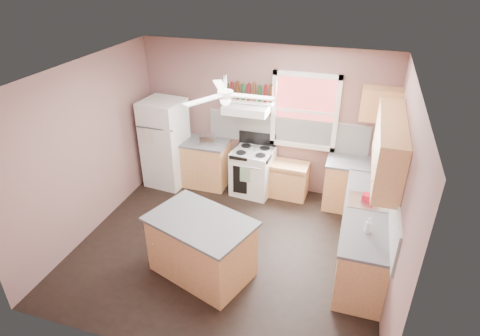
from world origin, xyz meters
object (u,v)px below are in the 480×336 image
(toaster, at_px, (208,140))
(island, at_px, (202,248))
(refrigerator, at_px, (165,143))
(cart, at_px, (289,180))
(stove, at_px, (253,172))

(toaster, relative_size, island, 0.21)
(refrigerator, bearing_deg, island, -48.01)
(refrigerator, distance_m, cart, 2.42)
(toaster, distance_m, cart, 1.66)
(cart, bearing_deg, island, -105.71)
(refrigerator, bearing_deg, toaster, 10.05)
(cart, bearing_deg, stove, -171.69)
(toaster, distance_m, island, 2.42)
(toaster, distance_m, stove, 1.01)
(toaster, bearing_deg, stove, -4.19)
(stove, distance_m, island, 2.30)
(stove, distance_m, cart, 0.69)
(island, bearing_deg, refrigerator, 145.60)
(toaster, bearing_deg, refrigerator, 175.41)
(cart, distance_m, island, 2.50)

